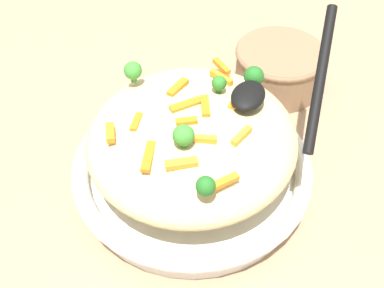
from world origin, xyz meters
name	(u,v)px	position (x,y,z in m)	size (l,w,h in m)	color
ground_plane	(192,184)	(0.00, 0.00, 0.00)	(2.40, 2.40, 0.00)	#9E7F60
serving_bowl	(192,171)	(0.00, 0.00, 0.03)	(0.31, 0.31, 0.05)	white
pasta_mound	(192,139)	(0.00, 0.00, 0.09)	(0.27, 0.26, 0.08)	#DBC689
carrot_piece_0	(189,122)	(0.02, 0.00, 0.13)	(0.02, 0.01, 0.01)	orange
carrot_piece_1	(205,139)	(0.03, 0.03, 0.13)	(0.03, 0.01, 0.01)	orange
carrot_piece_2	(181,163)	(0.07, 0.02, 0.13)	(0.04, 0.01, 0.01)	orange
carrot_piece_3	(225,67)	(-0.10, 0.00, 0.13)	(0.03, 0.01, 0.01)	orange
carrot_piece_4	(205,106)	(-0.02, 0.01, 0.13)	(0.03, 0.01, 0.01)	orange
carrot_piece_5	(225,181)	(0.08, 0.07, 0.13)	(0.03, 0.01, 0.01)	orange
carrot_piece_6	(186,105)	(-0.01, -0.01, 0.13)	(0.04, 0.01, 0.01)	orange
carrot_piece_7	(148,156)	(0.08, -0.02, 0.12)	(0.04, 0.01, 0.01)	orange
carrot_piece_8	(178,88)	(-0.04, -0.03, 0.13)	(0.04, 0.01, 0.01)	orange
carrot_piece_9	(221,77)	(-0.08, 0.01, 0.13)	(0.03, 0.01, 0.01)	orange
carrot_piece_10	(137,122)	(0.03, -0.06, 0.13)	(0.03, 0.01, 0.01)	orange
carrot_piece_11	(235,102)	(-0.04, 0.04, 0.13)	(0.03, 0.01, 0.01)	orange
carrot_piece_12	(110,133)	(0.06, -0.08, 0.13)	(0.03, 0.01, 0.01)	orange
carrot_piece_13	(241,136)	(0.01, 0.07, 0.13)	(0.03, 0.01, 0.01)	orange
broccoli_floret_0	(206,186)	(0.10, 0.06, 0.13)	(0.02, 0.02, 0.02)	#205B1C
broccoli_floret_1	(184,136)	(0.05, 0.01, 0.14)	(0.02, 0.02, 0.03)	#377928
broccoli_floret_2	(133,71)	(-0.04, -0.10, 0.14)	(0.02, 0.02, 0.03)	#377928
broccoli_floret_3	(254,76)	(-0.08, 0.05, 0.14)	(0.03, 0.03, 0.03)	#205B1C
broccoli_floret_4	(219,83)	(-0.05, 0.01, 0.14)	(0.02, 0.02, 0.02)	#296820
serving_spoon	(275,89)	(-0.05, 0.08, 0.15)	(0.16, 0.11, 0.10)	black
companion_bowl	(279,67)	(-0.25, 0.05, 0.04)	(0.14, 0.14, 0.07)	#8C6B4C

